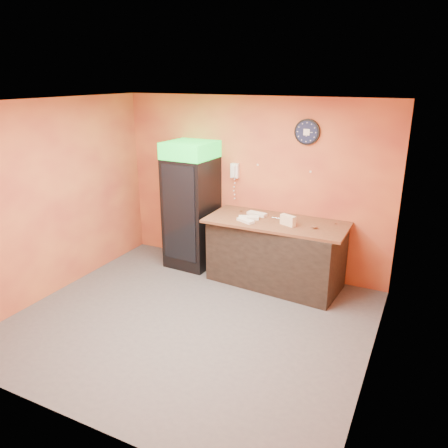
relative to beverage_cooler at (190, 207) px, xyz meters
The scene contains 15 objects.
floor 2.11m from the beverage_cooler, 60.14° to the right, with size 4.50×4.50×0.00m, color #47474C.
back_wall 1.07m from the beverage_cooler, 23.33° to the left, with size 4.50×0.02×2.80m, color orange.
left_wall 2.12m from the beverage_cooler, 129.68° to the right, with size 0.02×4.00×2.80m, color orange.
right_wall 3.57m from the beverage_cooler, 26.82° to the right, with size 0.02×4.00×2.80m, color orange.
ceiling 2.56m from the beverage_cooler, 60.14° to the right, with size 4.50×4.00×0.02m, color white.
beverage_cooler is the anchor object (origin of this frame).
prep_counter 1.61m from the beverage_cooler, ahead, with size 1.97×0.88×0.99m, color black.
wall_clock 2.23m from the beverage_cooler, 11.62° to the left, with size 0.38×0.06×0.38m.
wall_phone 0.95m from the beverage_cooler, 28.14° to the left, with size 0.13×0.11×0.24m.
butcher_paper 1.52m from the beverage_cooler, ahead, with size 2.10×0.97×0.04m, color brown.
sub_roll_stack 1.74m from the beverage_cooler, ahead, with size 0.25×0.17×0.15m.
wrapped_sandwich_left 1.13m from the beverage_cooler, ahead, with size 0.30×0.12×0.04m, color silver.
wrapped_sandwich_mid 1.16m from the beverage_cooler, 14.99° to the right, with size 0.28×0.11×0.04m, color silver.
wrapped_sandwich_right 1.16m from the beverage_cooler, ahead, with size 0.31×0.12×0.04m, color silver.
kitchen_tool 1.57m from the beverage_cooler, ahead, with size 0.06×0.06×0.06m, color silver.
Camera 1 is at (2.62, -4.34, 3.08)m, focal length 35.00 mm.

